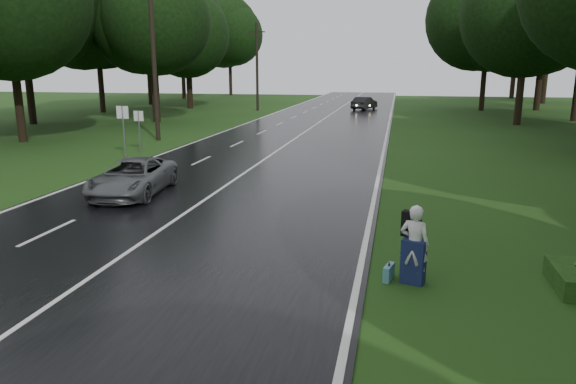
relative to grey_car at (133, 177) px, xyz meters
name	(u,v)px	position (x,y,z in m)	size (l,w,h in m)	color
ground	(108,267)	(2.84, -6.72, -0.68)	(160.00, 160.00, 0.00)	#1F4213
road	(285,146)	(2.84, 13.28, -0.66)	(12.00, 140.00, 0.04)	black
lane_center	(285,145)	(2.84, 13.28, -0.64)	(0.12, 140.00, 0.01)	silver
grey_car	(133,177)	(0.00, 0.00, 0.00)	(2.14, 4.64, 1.29)	#525658
far_car	(364,103)	(5.68, 41.68, 0.06)	(1.48, 4.25, 1.40)	black
hitchhiker	(414,247)	(9.80, -6.17, 0.13)	(0.74, 0.70, 1.75)	silver
suitcase	(389,273)	(9.29, -6.14, -0.51)	(0.14, 0.49, 0.35)	teal
utility_pole_mid	(158,140)	(-5.66, 14.06, -0.68)	(1.80, 0.28, 9.80)	black
utility_pole_far	(258,110)	(-5.66, 38.79, -0.68)	(1.80, 0.28, 9.12)	black
road_sign_a	(126,158)	(-4.36, 7.43, -0.68)	(0.64, 0.10, 2.66)	white
road_sign_b	(141,153)	(-4.36, 9.11, -0.68)	(0.55, 0.10, 2.29)	white
tree_left_d	(23,142)	(-13.75, 11.77, -0.68)	(9.49, 9.49, 14.82)	black
tree_left_e	(157,122)	(-10.97, 25.10, -0.68)	(9.49, 9.49, 14.83)	black
tree_left_f	(190,108)	(-14.01, 40.22, -0.68)	(8.75, 8.75, 13.67)	black
tree_right_e	(517,125)	(18.86, 28.72, -0.68)	(9.53, 9.53, 14.89)	black
tree_right_f	(481,110)	(18.17, 43.64, -0.68)	(10.51, 10.51, 16.42)	black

